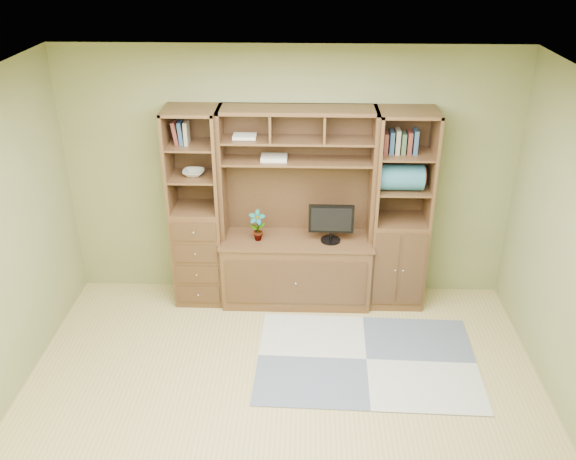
{
  "coord_description": "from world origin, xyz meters",
  "views": [
    {
      "loc": [
        0.17,
        -3.7,
        3.58
      ],
      "look_at": [
        0.02,
        1.2,
        1.1
      ],
      "focal_mm": 38.0,
      "sensor_mm": 36.0,
      "label": 1
    }
  ],
  "objects_px": {
    "monitor": "(331,217)",
    "left_tower": "(197,209)",
    "center_hutch": "(297,212)",
    "right_tower": "(400,212)"
  },
  "relations": [
    {
      "from": "center_hutch",
      "to": "left_tower",
      "type": "xyz_separation_m",
      "value": [
        -1.0,
        0.04,
        0.0
      ]
    },
    {
      "from": "center_hutch",
      "to": "right_tower",
      "type": "xyz_separation_m",
      "value": [
        1.02,
        0.04,
        0.0
      ]
    },
    {
      "from": "center_hutch",
      "to": "right_tower",
      "type": "distance_m",
      "value": 1.03
    },
    {
      "from": "center_hutch",
      "to": "left_tower",
      "type": "height_order",
      "value": "same"
    },
    {
      "from": "center_hutch",
      "to": "left_tower",
      "type": "distance_m",
      "value": 1.0
    },
    {
      "from": "left_tower",
      "to": "monitor",
      "type": "bearing_deg",
      "value": -3.2
    },
    {
      "from": "right_tower",
      "to": "monitor",
      "type": "relative_size",
      "value": 3.77
    },
    {
      "from": "left_tower",
      "to": "right_tower",
      "type": "height_order",
      "value": "same"
    },
    {
      "from": "center_hutch",
      "to": "left_tower",
      "type": "bearing_deg",
      "value": 177.71
    },
    {
      "from": "monitor",
      "to": "left_tower",
      "type": "bearing_deg",
      "value": 177.59
    }
  ]
}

